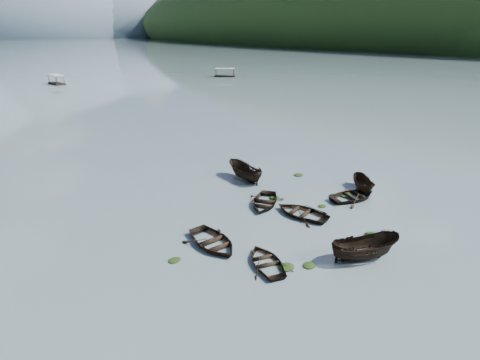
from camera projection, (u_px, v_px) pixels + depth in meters
ground_plane at (350, 261)px, 24.96m from camera, size 2400.00×2400.00×0.00m
right_hill_far at (437, 42)px, 447.36m from camera, size 520.00×1200.00×190.00m
haze_mtn_c at (29, 37)px, 764.58m from camera, size 520.00×520.00×260.00m
haze_mtn_d at (115, 36)px, 866.72m from camera, size 520.00×520.00×220.00m
rowboat_0 at (213, 245)px, 26.77m from camera, size 3.53×4.85×0.99m
rowboat_1 at (266, 264)px, 24.58m from camera, size 3.87×4.58×0.81m
rowboat_2 at (363, 258)px, 25.25m from camera, size 5.24×3.67×1.90m
rowboat_3 at (302, 215)px, 31.10m from camera, size 4.31×5.26×0.95m
rowboat_4 at (353, 199)px, 34.07m from camera, size 5.25×4.26×0.96m
rowboat_5 at (363, 190)px, 35.89m from camera, size 3.67×4.11×1.56m
rowboat_7 at (264, 205)px, 32.99m from camera, size 5.55×5.33×0.94m
rowboat_8 at (245, 180)px, 38.48m from camera, size 2.02×4.97×1.90m
weed_clump_0 at (286, 268)px, 24.22m from camera, size 1.12×0.92×0.24m
weed_clump_1 at (309, 266)px, 24.43m from camera, size 0.95×0.76×0.21m
weed_clump_2 at (370, 236)px, 28.01m from camera, size 1.09×0.87×0.24m
weed_clump_3 at (322, 206)px, 32.63m from camera, size 0.80×0.68×0.18m
weed_clump_4 at (347, 196)px, 34.68m from camera, size 1.33×1.06×0.28m
weed_clump_5 at (175, 261)px, 24.98m from camera, size 0.89×0.72×0.19m
weed_clump_6 at (275, 198)px, 34.21m from camera, size 1.04×0.87×0.22m
weed_clump_7 at (298, 175)px, 39.59m from camera, size 1.07×0.85×0.23m
pontoon_centre at (57, 84)px, 105.64m from camera, size 3.44×6.65×2.44m
pontoon_right at (225, 77)px, 121.92m from camera, size 6.73×6.57×2.55m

